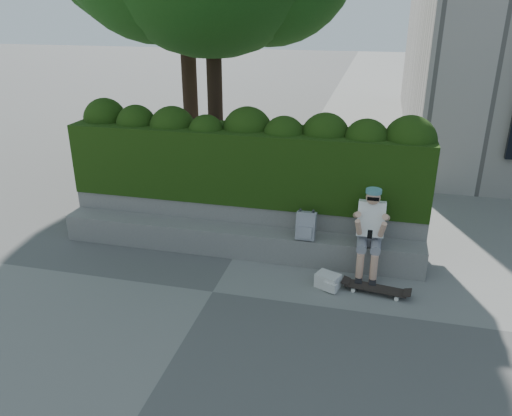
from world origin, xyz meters
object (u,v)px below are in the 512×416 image
(person, at_px, (370,229))
(skateboard, at_px, (376,289))
(backpack_plaid, at_px, (306,226))
(backpack_ground, at_px, (328,281))

(person, relative_size, skateboard, 1.55)
(person, height_order, backpack_plaid, person)
(person, height_order, backpack_ground, person)
(person, relative_size, backpack_ground, 4.17)
(person, distance_m, skateboard, 0.88)
(skateboard, bearing_deg, backpack_plaid, 159.01)
(skateboard, height_order, backpack_plaid, backpack_plaid)
(skateboard, bearing_deg, person, 113.80)
(skateboard, xyz_separation_m, backpack_ground, (-0.69, 0.00, 0.03))
(skateboard, distance_m, backpack_ground, 0.69)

